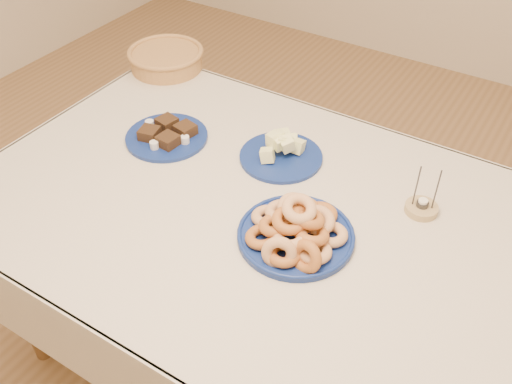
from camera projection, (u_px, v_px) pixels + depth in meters
ground at (263, 361)px, 2.08m from camera, size 5.00×5.00×0.00m
dining_table at (265, 236)px, 1.66m from camera, size 1.71×1.11×0.75m
donut_platter at (296, 230)px, 1.47m from camera, size 0.37×0.37×0.14m
melon_plate at (281, 150)px, 1.75m from camera, size 0.33×0.33×0.09m
brownie_plate at (167, 135)px, 1.83m from camera, size 0.30×0.30×0.05m
wicker_basket at (166, 58)px, 2.17m from camera, size 0.32×0.32×0.08m
candle_holder at (422, 208)px, 1.57m from camera, size 0.11×0.11×0.15m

